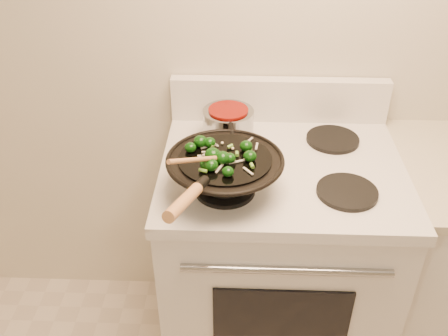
{
  "coord_description": "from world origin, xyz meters",
  "views": [
    {
      "loc": [
        -0.36,
        -0.16,
        1.81
      ],
      "look_at": [
        -0.4,
        1.01,
        1.01
      ],
      "focal_mm": 40.0,
      "sensor_mm": 36.0,
      "label": 1
    }
  ],
  "objects": [
    {
      "name": "stirfry",
      "position": [
        -0.42,
        1.02,
        1.05
      ],
      "size": [
        0.21,
        0.21,
        0.04
      ],
      "color": "black",
      "rests_on": "wok"
    },
    {
      "name": "stove",
      "position": [
        -0.22,
        1.17,
        0.47
      ],
      "size": [
        0.78,
        0.67,
        1.08
      ],
      "color": "white",
      "rests_on": "ground"
    },
    {
      "name": "wok",
      "position": [
        -0.4,
        1.02,
        0.99
      ],
      "size": [
        0.34,
        0.55,
        0.21
      ],
      "color": "black",
      "rests_on": "stove"
    },
    {
      "name": "saucepan",
      "position": [
        -0.4,
        1.32,
        0.98
      ],
      "size": [
        0.17,
        0.28,
        0.1
      ],
      "color": "gray",
      "rests_on": "stove"
    },
    {
      "name": "wooden_spoon",
      "position": [
        -0.44,
        0.96,
        1.07
      ],
      "size": [
        0.17,
        0.2,
        0.1
      ],
      "color": "#BA7D49",
      "rests_on": "wok"
    }
  ]
}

